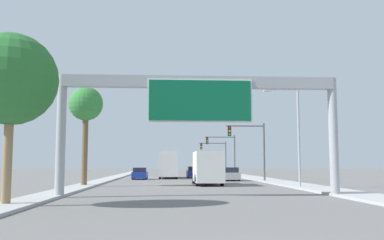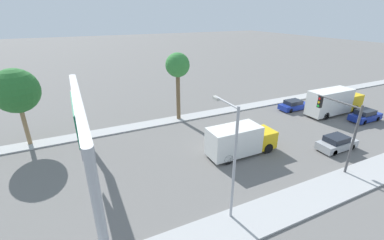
% 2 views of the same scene
% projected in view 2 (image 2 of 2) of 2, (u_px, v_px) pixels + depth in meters
% --- Properties ---
extents(median_strip_left, '(2.00, 120.00, 0.15)m').
position_uv_depth(median_strip_left, '(336.00, 91.00, 45.64)').
color(median_strip_left, '#ADADAD').
rests_on(median_strip_left, ground).
extents(sign_gantry, '(16.95, 0.73, 7.22)m').
position_uv_depth(sign_gantry, '(79.00, 118.00, 19.27)').
color(sign_gantry, '#9EA0A5').
rests_on(sign_gantry, ground).
extents(car_far_left, '(1.80, 4.38, 1.45)m').
position_uv_depth(car_far_left, '(294.00, 105.00, 36.71)').
color(car_far_left, navy).
rests_on(car_far_left, ground).
extents(car_mid_center, '(1.84, 4.27, 1.54)m').
position_uv_depth(car_mid_center, '(365.00, 116.00, 32.93)').
color(car_mid_center, navy).
rests_on(car_mid_center, ground).
extents(car_mid_right, '(1.81, 4.23, 1.51)m').
position_uv_depth(car_mid_right, '(337.00, 143.00, 26.03)').
color(car_mid_right, '#A5A8AD').
rests_on(car_mid_right, ground).
extents(truck_box_primary, '(2.37, 8.84, 3.51)m').
position_uv_depth(truck_box_primary, '(334.00, 102.00, 34.76)').
color(truck_box_primary, yellow).
rests_on(truck_box_primary, ground).
extents(truck_box_secondary, '(2.42, 7.09, 3.00)m').
position_uv_depth(truck_box_secondary, '(240.00, 140.00, 24.84)').
color(truck_box_secondary, yellow).
rests_on(truck_box_secondary, ground).
extents(traffic_light_near_intersection, '(4.16, 0.32, 6.29)m').
position_uv_depth(traffic_light_near_intersection, '(342.00, 124.00, 21.81)').
color(traffic_light_near_intersection, '#4C4C4F').
rests_on(traffic_light_near_intersection, ground).
extents(palm_tree_foreground, '(4.37, 4.37, 8.12)m').
position_uv_depth(palm_tree_foreground, '(16.00, 91.00, 24.89)').
color(palm_tree_foreground, '#8C704C').
rests_on(palm_tree_foreground, ground).
extents(palm_tree_background, '(2.95, 2.95, 8.60)m').
position_uv_depth(palm_tree_background, '(178.00, 67.00, 30.94)').
color(palm_tree_background, brown).
rests_on(palm_tree_background, ground).
extents(street_lamp_right, '(2.86, 0.28, 8.08)m').
position_uv_depth(street_lamp_right, '(231.00, 153.00, 16.00)').
color(street_lamp_right, '#9EA0A5').
rests_on(street_lamp_right, ground).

